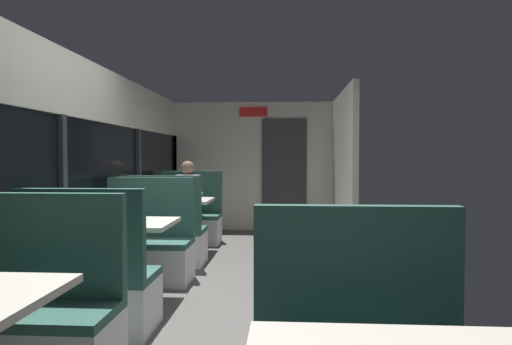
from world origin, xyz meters
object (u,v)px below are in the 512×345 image
bench_mid_window_facing_entry (147,251)px  bench_far_window_facing_end (165,238)px  dining_table_far_window (179,206)px  bench_mid_window_facing_end (90,289)px  bench_far_window_facing_entry (189,222)px  coffee_cup_primary (175,196)px  seated_passenger (188,209)px  bench_near_window_facing_entry (36,326)px  dining_table_mid_window (123,232)px

bench_mid_window_facing_entry → bench_far_window_facing_end: same height
dining_table_far_window → bench_far_window_facing_end: bench_far_window_facing_end is taller
bench_mid_window_facing_end → bench_mid_window_facing_entry: 1.40m
bench_mid_window_facing_end → dining_table_far_window: bearing=90.0°
bench_mid_window_facing_end → bench_far_window_facing_entry: (0.00, 3.53, 0.00)m
bench_mid_window_facing_entry → bench_far_window_facing_end: (0.00, 0.74, 0.00)m
bench_mid_window_facing_entry → coffee_cup_primary: 1.42m
bench_far_window_facing_end → coffee_cup_primary: bearing=93.1°
seated_passenger → bench_far_window_facing_end: bearing=-90.0°
bench_near_window_facing_entry → seated_passenger: (0.00, 4.20, 0.21)m
bench_near_window_facing_entry → bench_far_window_facing_entry: size_ratio=1.00×
coffee_cup_primary → dining_table_mid_window: bearing=-89.1°
bench_near_window_facing_entry → seated_passenger: size_ratio=0.87×
dining_table_mid_window → dining_table_far_window: (0.00, 2.13, 0.00)m
dining_table_mid_window → dining_table_far_window: same height
dining_table_far_window → seated_passenger: bearing=90.0°
bench_mid_window_facing_entry → bench_far_window_facing_entry: (0.00, 2.13, 0.00)m
bench_mid_window_facing_entry → bench_far_window_facing_entry: bearing=90.0°
bench_mid_window_facing_entry → bench_far_window_facing_entry: size_ratio=1.00×
dining_table_mid_window → bench_far_window_facing_end: (0.00, 1.43, -0.31)m
dining_table_mid_window → bench_mid_window_facing_end: size_ratio=0.82×
seated_passenger → bench_mid_window_facing_end: bearing=-90.0°
bench_far_window_facing_entry → bench_mid_window_facing_end: bearing=-90.0°
dining_table_mid_window → seated_passenger: size_ratio=0.71×
bench_mid_window_facing_end → bench_far_window_facing_end: size_ratio=1.00×
bench_near_window_facing_entry → bench_far_window_facing_entry: same height
bench_far_window_facing_entry → seated_passenger: seated_passenger is taller
seated_passenger → bench_near_window_facing_entry: bearing=-90.0°
dining_table_far_window → bench_mid_window_facing_entry: bearing=-90.0°
bench_near_window_facing_entry → dining_table_mid_window: size_ratio=1.22×
bench_far_window_facing_end → seated_passenger: seated_passenger is taller
bench_far_window_facing_entry → coffee_cup_primary: (-0.03, -0.79, 0.46)m
dining_table_far_window → bench_far_window_facing_entry: bench_far_window_facing_entry is taller
bench_mid_window_facing_entry → seated_passenger: (0.00, 2.06, 0.21)m
bench_near_window_facing_entry → bench_far_window_facing_end: (0.00, 2.87, 0.00)m
bench_far_window_facing_entry → seated_passenger: size_ratio=0.87×
dining_table_far_window → dining_table_mid_window: bearing=-90.0°
bench_mid_window_facing_entry → seated_passenger: size_ratio=0.87×
bench_far_window_facing_end → coffee_cup_primary: size_ratio=12.22×
dining_table_far_window → seated_passenger: (0.00, 0.63, -0.10)m
bench_far_window_facing_entry → bench_far_window_facing_end: bearing=-90.0°
dining_table_mid_window → bench_mid_window_facing_end: bench_mid_window_facing_end is taller
bench_mid_window_facing_end → bench_far_window_facing_end: 2.13m
bench_near_window_facing_entry → dining_table_mid_window: 1.47m
bench_far_window_facing_end → bench_near_window_facing_entry: bearing=-90.0°
bench_mid_window_facing_end → dining_table_far_window: bench_mid_window_facing_end is taller
bench_mid_window_facing_end → dining_table_far_window: (0.00, 2.83, 0.31)m
bench_near_window_facing_entry → dining_table_far_window: (0.00, 3.57, 0.31)m
bench_mid_window_facing_end → coffee_cup_primary: bearing=90.7°
bench_near_window_facing_entry → seated_passenger: seated_passenger is taller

